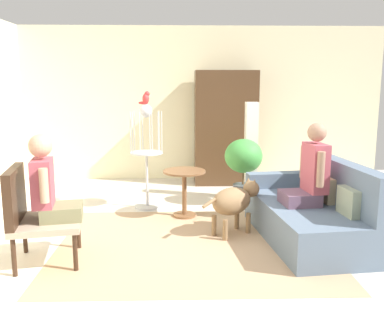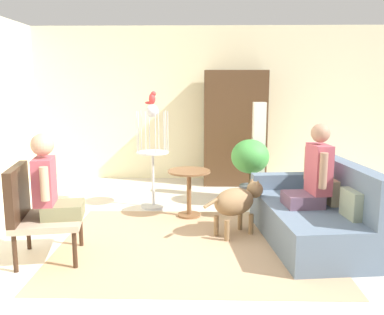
# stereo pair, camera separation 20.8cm
# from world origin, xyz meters

# --- Properties ---
(ground_plane) EXTENTS (7.83, 7.83, 0.00)m
(ground_plane) POSITION_xyz_m (0.00, 0.00, 0.00)
(ground_plane) COLOR beige
(back_wall) EXTENTS (6.71, 0.12, 2.72)m
(back_wall) POSITION_xyz_m (0.00, 3.32, 1.36)
(back_wall) COLOR beige
(back_wall) RESTS_ON ground
(area_rug) EXTENTS (2.87, 2.34, 0.01)m
(area_rug) POSITION_xyz_m (-0.12, 0.05, 0.00)
(area_rug) COLOR tan
(area_rug) RESTS_ON ground
(couch) EXTENTS (1.12, 1.85, 0.89)m
(couch) POSITION_xyz_m (1.22, 0.21, 0.30)
(couch) COLOR slate
(couch) RESTS_ON ground
(armchair) EXTENTS (0.74, 0.76, 0.94)m
(armchair) POSITION_xyz_m (-1.67, -0.36, 0.53)
(armchair) COLOR #382316
(armchair) RESTS_ON ground
(person_on_couch) EXTENTS (0.48, 0.52, 0.90)m
(person_on_couch) POSITION_xyz_m (1.17, 0.18, 0.77)
(person_on_couch) COLOR #674A60
(person_on_armchair) EXTENTS (0.50, 0.50, 0.83)m
(person_on_armchair) POSITION_xyz_m (-1.51, -0.33, 0.76)
(person_on_armchair) COLOR #7D7A55
(round_end_table) EXTENTS (0.55, 0.55, 0.62)m
(round_end_table) POSITION_xyz_m (-0.20, 1.04, 0.42)
(round_end_table) COLOR brown
(round_end_table) RESTS_ON ground
(dog) EXTENTS (0.71, 0.57, 0.62)m
(dog) POSITION_xyz_m (0.37, 0.38, 0.40)
(dog) COLOR olive
(dog) RESTS_ON ground
(bird_cage_stand) EXTENTS (0.45, 0.45, 1.45)m
(bird_cage_stand) POSITION_xyz_m (-0.72, 1.45, 0.79)
(bird_cage_stand) COLOR silver
(bird_cage_stand) RESTS_ON ground
(parrot) EXTENTS (0.17, 0.10, 0.18)m
(parrot) POSITION_xyz_m (-0.71, 1.45, 1.53)
(parrot) COLOR red
(parrot) RESTS_ON bird_cage_stand
(potted_plant) EXTENTS (0.54, 0.54, 0.95)m
(potted_plant) POSITION_xyz_m (0.65, 1.57, 0.63)
(potted_plant) COLOR #4C5156
(potted_plant) RESTS_ON ground
(column_lamp) EXTENTS (0.20, 0.20, 1.46)m
(column_lamp) POSITION_xyz_m (0.80, 1.86, 0.72)
(column_lamp) COLOR #4C4742
(column_lamp) RESTS_ON ground
(armoire_cabinet) EXTENTS (1.05, 0.56, 1.94)m
(armoire_cabinet) POSITION_xyz_m (0.53, 2.91, 0.97)
(armoire_cabinet) COLOR #4C331E
(armoire_cabinet) RESTS_ON ground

